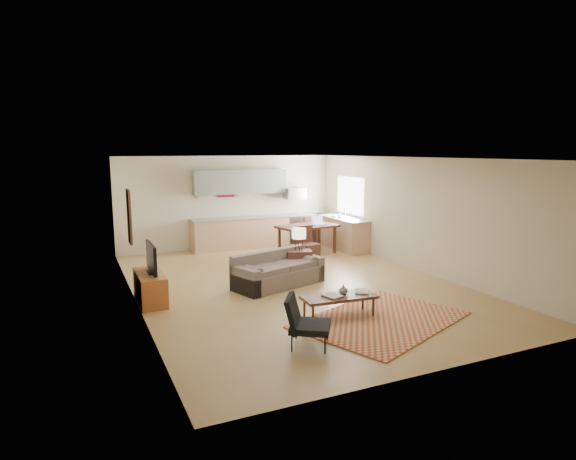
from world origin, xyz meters
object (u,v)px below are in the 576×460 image
sofa (279,269)px  armchair (310,322)px  coffee_table (339,306)px  console_table (299,264)px  dining_table (307,240)px  tv_credenza (150,287)px

sofa → armchair: 3.25m
coffee_table → console_table: bearing=83.6°
coffee_table → dining_table: bearing=73.4°
dining_table → tv_credenza: bearing=-162.2°
coffee_table → console_table: size_ratio=2.02×
armchair → tv_credenza: 3.63m
sofa → coffee_table: size_ratio=1.59×
tv_credenza → dining_table: bearing=28.9°
coffee_table → sofa: bearing=98.4°
console_table → dining_table: (1.32, 2.20, 0.09)m
sofa → tv_credenza: bearing=161.8°
tv_credenza → console_table: size_ratio=1.90×
sofa → console_table: size_ratio=3.22×
armchair → tv_credenza: size_ratio=0.62×
tv_credenza → console_table: 3.33m
coffee_table → console_table: (0.47, 2.59, 0.13)m
coffee_table → armchair: 1.38m
coffee_table → armchair: (-1.02, -0.91, 0.18)m
tv_credenza → console_table: (3.32, 0.36, 0.04)m
dining_table → armchair: bearing=-127.4°
coffee_table → tv_credenza: (-2.84, 2.24, 0.09)m
sofa → coffee_table: sofa is taller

